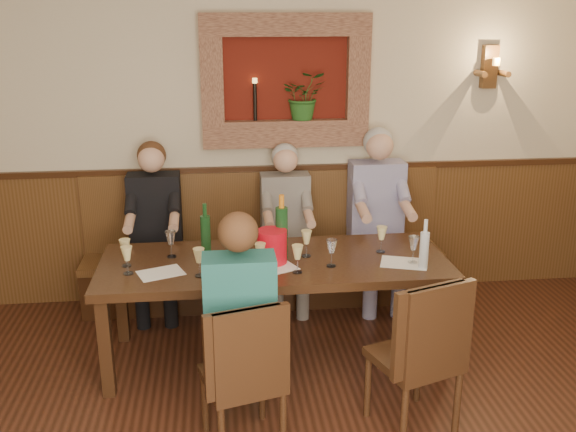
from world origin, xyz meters
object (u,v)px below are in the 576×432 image
at_px(person_bench_left, 156,245).
at_px(person_bench_right, 377,233).
at_px(chair_near_right, 414,384).
at_px(person_bench_mid, 286,242).
at_px(water_bottle, 424,249).
at_px(wine_bottle_green_b, 206,234).
at_px(bench, 265,265).
at_px(person_chair_front, 240,340).
at_px(dining_table, 275,270).
at_px(chair_near_left, 244,403).
at_px(spittoon_bucket, 272,246).
at_px(wine_bottle_green_a, 282,232).

xyz_separation_m(person_bench_left, person_bench_right, (1.83, -0.00, 0.03)).
relative_size(chair_near_right, person_bench_mid, 0.72).
relative_size(chair_near_right, water_bottle, 2.91).
relative_size(person_bench_left, wine_bottle_green_b, 3.74).
distance_m(person_bench_left, person_bench_mid, 1.06).
bearing_deg(bench, person_bench_right, -6.52).
bearing_deg(person_chair_front, dining_table, 70.66).
height_order(chair_near_left, spittoon_bucket, spittoon_bucket).
distance_m(person_bench_left, spittoon_bucket, 1.27).
bearing_deg(chair_near_right, spittoon_bucket, 112.04).
distance_m(dining_table, person_bench_right, 1.26).
distance_m(bench, wine_bottle_green_a, 1.09).
bearing_deg(person_chair_front, person_bench_left, 110.72).
relative_size(dining_table, person_chair_front, 1.74).
distance_m(bench, person_bench_right, 0.99).
bearing_deg(person_bench_left, spittoon_bucket, -45.54).
relative_size(chair_near_left, spittoon_bucket, 4.04).
bearing_deg(person_bench_mid, water_bottle, -53.82).
distance_m(person_bench_right, wine_bottle_green_b, 1.60).
distance_m(bench, person_chair_front, 1.76).
bearing_deg(dining_table, spittoon_bucket, -114.90).
bearing_deg(person_chair_front, spittoon_bucket, 71.01).
bearing_deg(person_bench_right, person_bench_mid, 179.73).
xyz_separation_m(person_bench_mid, spittoon_bucket, (-0.19, -0.88, 0.30)).
bearing_deg(water_bottle, person_bench_right, 91.75).
relative_size(person_bench_right, water_bottle, 4.37).
bearing_deg(chair_near_left, dining_table, 59.39).
xyz_separation_m(dining_table, wine_bottle_green_a, (0.05, 0.04, 0.27)).
height_order(dining_table, person_bench_left, person_bench_left).
height_order(person_bench_right, wine_bottle_green_b, person_bench_right).
distance_m(wine_bottle_green_a, wine_bottle_green_b, 0.53).
bearing_deg(bench, chair_near_left, -97.98).
bearing_deg(wine_bottle_green_b, wine_bottle_green_a, -11.36).
height_order(person_chair_front, spittoon_bucket, person_chair_front).
bearing_deg(chair_near_right, chair_near_left, 163.93).
distance_m(person_bench_right, spittoon_bucket, 1.33).
height_order(person_bench_mid, wine_bottle_green_a, person_bench_mid).
relative_size(dining_table, person_bench_mid, 1.74).
bearing_deg(wine_bottle_green_a, person_bench_mid, 81.47).
height_order(chair_near_left, wine_bottle_green_a, wine_bottle_green_a).
bearing_deg(chair_near_right, dining_table, 109.91).
bearing_deg(person_bench_mid, spittoon_bucket, -102.45).
distance_m(chair_near_left, person_bench_right, 2.20).
xyz_separation_m(wine_bottle_green_a, wine_bottle_green_b, (-0.52, 0.11, -0.04)).
distance_m(person_bench_right, water_bottle, 1.12).
relative_size(wine_bottle_green_b, water_bottle, 1.11).
relative_size(person_bench_mid, person_bench_right, 0.92).
xyz_separation_m(bench, person_bench_right, (0.94, -0.11, 0.29)).
distance_m(chair_near_right, person_bench_right, 1.79).
relative_size(bench, person_chair_front, 2.17).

